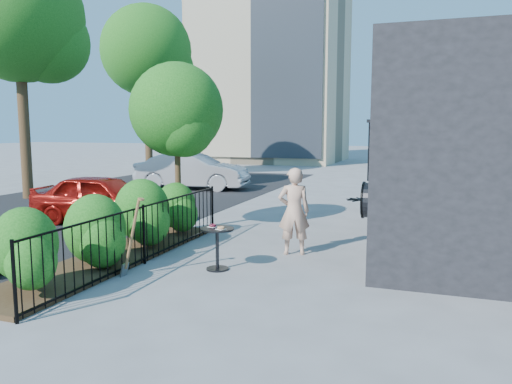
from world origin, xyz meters
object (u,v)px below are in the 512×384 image
at_px(cafe_table, 217,241).
at_px(shovel, 131,241).
at_px(car_red, 104,199).
at_px(woman, 294,211).
at_px(street_tree_far, 147,56).
at_px(car_silver, 192,171).
at_px(street_tree_near, 19,25).
at_px(patio_tree, 178,115).

xyz_separation_m(cafe_table, shovel, (-1.17, -0.88, 0.09)).
bearing_deg(car_red, cafe_table, -129.35).
relative_size(woman, shovel, 1.24).
bearing_deg(cafe_table, shovel, -143.05).
height_order(street_tree_far, car_silver, street_tree_far).
bearing_deg(car_silver, woman, -149.75).
height_order(street_tree_near, shovel, street_tree_near).
relative_size(street_tree_near, shovel, 5.98).
relative_size(cafe_table, woman, 0.46).
bearing_deg(street_tree_far, street_tree_near, -90.00).
xyz_separation_m(shovel, car_red, (-3.40, 3.87, 0.03)).
distance_m(cafe_table, shovel, 1.47).
bearing_deg(car_silver, car_red, -178.50).
height_order(patio_tree, shovel, patio_tree).
xyz_separation_m(patio_tree, shovel, (0.98, -3.54, -2.16)).
height_order(patio_tree, cafe_table, patio_tree).
bearing_deg(car_silver, patio_tree, -162.15).
distance_m(street_tree_far, shovel, 17.91).
xyz_separation_m(patio_tree, street_tree_near, (-7.70, 3.20, 3.15)).
bearing_deg(cafe_table, car_silver, 118.95).
relative_size(street_tree_near, car_silver, 1.84).
xyz_separation_m(street_tree_near, car_silver, (4.20, 4.37, -5.18)).
bearing_deg(car_red, street_tree_far, 19.71).
height_order(patio_tree, street_tree_far, street_tree_far).
distance_m(cafe_table, car_red, 5.47).
bearing_deg(shovel, street_tree_near, 142.16).
bearing_deg(shovel, car_red, 131.29).
bearing_deg(car_silver, shovel, -165.01).
relative_size(cafe_table, car_red, 0.21).
distance_m(woman, car_silver, 10.96).
bearing_deg(woman, patio_tree, -41.32).
bearing_deg(patio_tree, shovel, -74.54).
bearing_deg(woman, street_tree_far, -69.74).
xyz_separation_m(street_tree_far, shovel, (8.68, -14.74, -5.31)).
bearing_deg(street_tree_near, patio_tree, -22.57).
bearing_deg(patio_tree, car_silver, 114.84).
bearing_deg(woman, cafe_table, 35.98).
height_order(street_tree_near, car_silver, street_tree_near).
bearing_deg(street_tree_far, patio_tree, -55.49).
bearing_deg(woman, car_red, -36.00).
bearing_deg(woman, shovel, 26.98).
relative_size(shovel, car_silver, 0.31).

